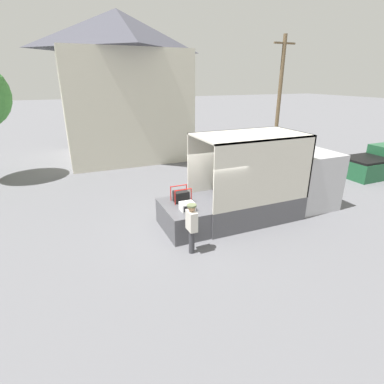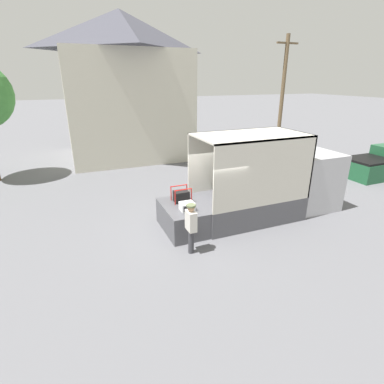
{
  "view_description": "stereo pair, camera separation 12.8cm",
  "coord_description": "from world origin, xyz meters",
  "px_view_note": "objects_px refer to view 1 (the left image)",
  "views": [
    {
      "loc": [
        -4.19,
        -9.13,
        5.19
      ],
      "look_at": [
        -0.37,
        -0.2,
        1.49
      ],
      "focal_mm": 28.0,
      "sensor_mm": 36.0,
      "label": 1
    },
    {
      "loc": [
        -4.07,
        -9.18,
        5.19
      ],
      "look_at": [
        -0.37,
        -0.2,
        1.49
      ],
      "focal_mm": 28.0,
      "sensor_mm": 36.0,
      "label": 2
    }
  ],
  "objects_px": {
    "portable_generator": "(181,196)",
    "utility_pole": "(280,92)",
    "microwave": "(187,206)",
    "worker_person": "(192,224)",
    "box_truck": "(277,188)"
  },
  "relations": [
    {
      "from": "box_truck",
      "to": "microwave",
      "type": "xyz_separation_m",
      "value": [
        -4.15,
        -0.43,
        0.08
      ]
    },
    {
      "from": "worker_person",
      "to": "portable_generator",
      "type": "bearing_deg",
      "value": 77.6
    },
    {
      "from": "box_truck",
      "to": "portable_generator",
      "type": "distance_m",
      "value": 4.05
    },
    {
      "from": "worker_person",
      "to": "microwave",
      "type": "bearing_deg",
      "value": 74.4
    },
    {
      "from": "microwave",
      "to": "utility_pole",
      "type": "height_order",
      "value": "utility_pole"
    },
    {
      "from": "portable_generator",
      "to": "worker_person",
      "type": "xyz_separation_m",
      "value": [
        -0.43,
        -1.96,
        -0.14
      ]
    },
    {
      "from": "box_truck",
      "to": "microwave",
      "type": "height_order",
      "value": "box_truck"
    },
    {
      "from": "microwave",
      "to": "portable_generator",
      "type": "distance_m",
      "value": 0.84
    },
    {
      "from": "portable_generator",
      "to": "utility_pole",
      "type": "relative_size",
      "value": 0.08
    },
    {
      "from": "box_truck",
      "to": "utility_pole",
      "type": "distance_m",
      "value": 12.93
    },
    {
      "from": "microwave",
      "to": "portable_generator",
      "type": "height_order",
      "value": "portable_generator"
    },
    {
      "from": "box_truck",
      "to": "microwave",
      "type": "bearing_deg",
      "value": -174.12
    },
    {
      "from": "microwave",
      "to": "portable_generator",
      "type": "xyz_separation_m",
      "value": [
        0.11,
        0.83,
        0.07
      ]
    },
    {
      "from": "utility_pole",
      "to": "microwave",
      "type": "bearing_deg",
      "value": -138.59
    },
    {
      "from": "worker_person",
      "to": "utility_pole",
      "type": "relative_size",
      "value": 0.2
    }
  ]
}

